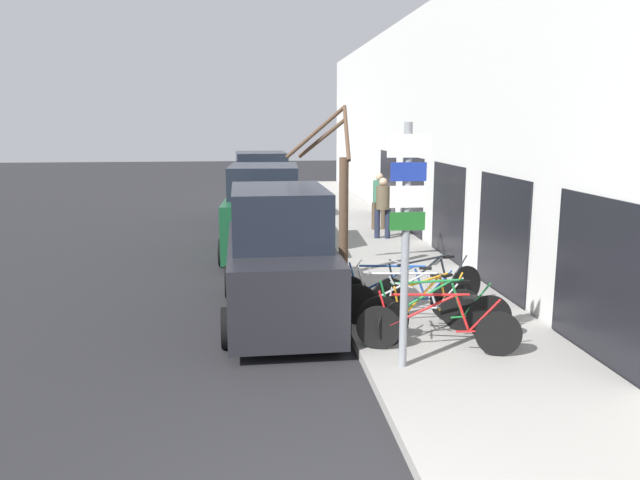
# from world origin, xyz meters

# --- Properties ---
(ground_plane) EXTENTS (80.00, 80.00, 0.00)m
(ground_plane) POSITION_xyz_m (0.00, 11.20, 0.00)
(ground_plane) COLOR black
(sidewalk_curb) EXTENTS (3.20, 32.00, 0.15)m
(sidewalk_curb) POSITION_xyz_m (2.60, 14.00, 0.07)
(sidewalk_curb) COLOR gray
(sidewalk_curb) RESTS_ON ground
(building_facade) EXTENTS (0.23, 32.00, 6.50)m
(building_facade) POSITION_xyz_m (4.35, 13.93, 3.21)
(building_facade) COLOR silver
(building_facade) RESTS_ON ground
(signpost) EXTENTS (0.56, 0.13, 3.24)m
(signpost) POSITION_xyz_m (1.48, 3.52, 1.96)
(signpost) COLOR gray
(signpost) RESTS_ON sidewalk_curb
(bicycle_0) EXTENTS (2.24, 0.73, 0.89)m
(bicycle_0) POSITION_xyz_m (2.09, 3.97, 0.53)
(bicycle_0) COLOR black
(bicycle_0) RESTS_ON sidewalk_curb
(bicycle_1) EXTENTS (2.33, 0.44, 0.95)m
(bicycle_1) POSITION_xyz_m (2.19, 4.48, 0.55)
(bicycle_1) COLOR black
(bicycle_1) RESTS_ON sidewalk_curb
(bicycle_2) EXTENTS (1.90, 1.33, 0.90)m
(bicycle_2) POSITION_xyz_m (2.20, 4.79, 0.54)
(bicycle_2) COLOR black
(bicycle_2) RESTS_ON sidewalk_curb
(bicycle_3) EXTENTS (2.22, 0.75, 0.93)m
(bicycle_3) POSITION_xyz_m (1.97, 5.09, 0.54)
(bicycle_3) COLOR black
(bicycle_3) RESTS_ON sidewalk_curb
(bicycle_4) EXTENTS (2.24, 0.85, 0.92)m
(bicycle_4) POSITION_xyz_m (1.92, 5.62, 0.54)
(bicycle_4) COLOR black
(bicycle_4) RESTS_ON sidewalk_curb
(bicycle_5) EXTENTS (2.23, 1.03, 0.98)m
(bicycle_5) POSITION_xyz_m (2.50, 5.88, 0.56)
(bicycle_5) COLOR black
(bicycle_5) RESTS_ON sidewalk_curb
(parked_car_0) EXTENTS (2.01, 4.55, 2.31)m
(parked_car_0) POSITION_xyz_m (-0.04, 6.27, 1.04)
(parked_car_0) COLOR black
(parked_car_0) RESTS_ON ground
(parked_car_1) EXTENTS (2.28, 4.68, 2.31)m
(parked_car_1) POSITION_xyz_m (-0.16, 11.75, 1.07)
(parked_car_1) COLOR #144728
(parked_car_1) RESTS_ON ground
(parked_car_2) EXTENTS (2.18, 4.41, 2.38)m
(parked_car_2) POSITION_xyz_m (-0.13, 17.24, 1.06)
(parked_car_2) COLOR #51565B
(parked_car_2) RESTS_ON ground
(pedestrian_near) EXTENTS (0.45, 0.38, 1.72)m
(pedestrian_near) POSITION_xyz_m (3.38, 14.28, 1.14)
(pedestrian_near) COLOR #4C3D2D
(pedestrian_near) RESTS_ON sidewalk_curb
(pedestrian_far) EXTENTS (0.44, 0.38, 1.71)m
(pedestrian_far) POSITION_xyz_m (3.17, 12.80, 1.14)
(pedestrian_far) COLOR #1E2338
(pedestrian_far) RESTS_ON sidewalk_curb
(street_tree) EXTENTS (1.32, 1.46, 3.58)m
(street_tree) POSITION_xyz_m (1.37, 8.70, 1.78)
(street_tree) COLOR #4C3828
(street_tree) RESTS_ON sidewalk_curb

